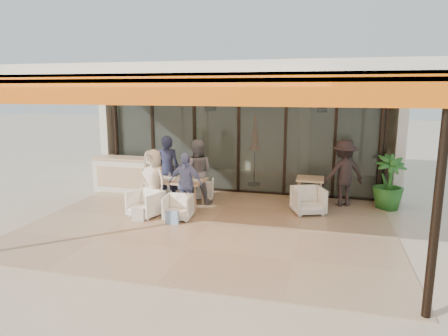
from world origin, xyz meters
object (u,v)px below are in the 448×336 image
(chair_far_left, at_px, (175,186))
(standing_woman, at_px, (344,173))
(chair_far_right, at_px, (203,188))
(chair_near_left, at_px, (145,203))
(side_table, at_px, (310,182))
(dining_table, at_px, (176,181))
(side_chair, at_px, (308,199))
(potted_palm, at_px, (389,182))
(diner_cream, at_px, (154,180))
(diner_grey, at_px, (197,172))
(chair_near_right, at_px, (178,206))
(host_counter, at_px, (125,174))
(diner_navy, at_px, (167,169))
(diner_periwinkle, at_px, (185,183))

(chair_far_left, distance_m, standing_woman, 4.65)
(chair_far_right, distance_m, standing_woman, 3.82)
(chair_near_left, height_order, side_table, side_table)
(dining_table, distance_m, side_chair, 3.39)
(chair_near_left, height_order, potted_palm, potted_palm)
(chair_far_left, distance_m, diner_cream, 1.48)
(dining_table, xyz_separation_m, diner_cream, (-0.41, -0.46, 0.10))
(diner_grey, bearing_deg, chair_near_right, 81.28)
(host_counter, height_order, chair_far_right, host_counter)
(diner_navy, xyz_separation_m, diner_periwinkle, (0.84, -0.90, -0.15))
(chair_near_left, bearing_deg, dining_table, 83.82)
(side_table, bearing_deg, diner_cream, -158.85)
(diner_navy, height_order, diner_periwinkle, diner_navy)
(diner_navy, bearing_deg, side_chair, 164.76)
(chair_near_right, relative_size, standing_woman, 0.37)
(chair_near_left, bearing_deg, diner_cream, 107.25)
(dining_table, height_order, diner_navy, diner_navy)
(host_counter, distance_m, diner_periwinkle, 2.99)
(chair_far_left, distance_m, diner_grey, 1.13)
(chair_far_right, xyz_separation_m, side_chair, (2.94, -0.69, 0.06))
(chair_near_left, bearing_deg, side_chair, 35.03)
(diner_navy, distance_m, side_table, 3.83)
(dining_table, height_order, diner_cream, diner_cream)
(dining_table, xyz_separation_m, chair_far_left, (-0.41, 0.94, -0.38))
(chair_far_right, relative_size, chair_near_right, 0.95)
(chair_far_left, distance_m, chair_far_right, 0.84)
(standing_woman, bearing_deg, side_table, -15.70)
(diner_grey, bearing_deg, chair_far_left, -39.48)
(chair_far_left, xyz_separation_m, side_chair, (3.78, -0.69, 0.06))
(dining_table, bearing_deg, standing_woman, 15.51)
(diner_cream, distance_m, diner_periwinkle, 0.84)
(host_counter, xyz_separation_m, dining_table, (2.08, -1.16, 0.16))
(host_counter, distance_m, diner_grey, 2.63)
(dining_table, relative_size, diner_periwinkle, 0.98)
(dining_table, xyz_separation_m, side_table, (3.36, 1.01, -0.05))
(diner_navy, height_order, side_table, diner_navy)
(chair_near_right, distance_m, diner_navy, 1.73)
(side_table, distance_m, standing_woman, 0.88)
(dining_table, xyz_separation_m, diner_grey, (0.43, 0.44, 0.18))
(diner_navy, distance_m, potted_palm, 5.78)
(chair_near_left, xyz_separation_m, potted_palm, (5.73, 2.17, 0.35))
(diner_cream, distance_m, side_chair, 3.87)
(chair_far_left, height_order, diner_periwinkle, diner_periwinkle)
(side_chair, bearing_deg, diner_periwinkle, 171.90)
(chair_near_left, height_order, standing_woman, standing_woman)
(chair_far_right, relative_size, side_chair, 0.83)
(diner_periwinkle, relative_size, side_table, 2.04)
(dining_table, relative_size, chair_near_right, 2.31)
(chair_far_right, bearing_deg, potted_palm, 169.45)
(diner_periwinkle, height_order, side_table, diner_periwinkle)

